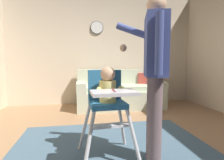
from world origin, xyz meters
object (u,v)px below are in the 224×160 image
(high_chair, at_px, (107,95))
(wall_clock, at_px, (97,28))
(adult_standing, at_px, (154,70))
(couch, at_px, (120,93))

(high_chair, bearing_deg, wall_clock, 173.70)
(adult_standing, bearing_deg, couch, -77.95)
(couch, distance_m, high_chair, 2.36)
(adult_standing, bearing_deg, high_chair, 0.05)
(couch, height_order, wall_clock, wall_clock)
(high_chair, xyz_separation_m, adult_standing, (0.45, -0.13, 0.26))
(high_chair, relative_size, adult_standing, 0.59)
(adult_standing, relative_size, wall_clock, 5.28)
(high_chair, height_order, adult_standing, adult_standing)
(couch, xyz_separation_m, high_chair, (-0.61, -2.25, 0.35))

